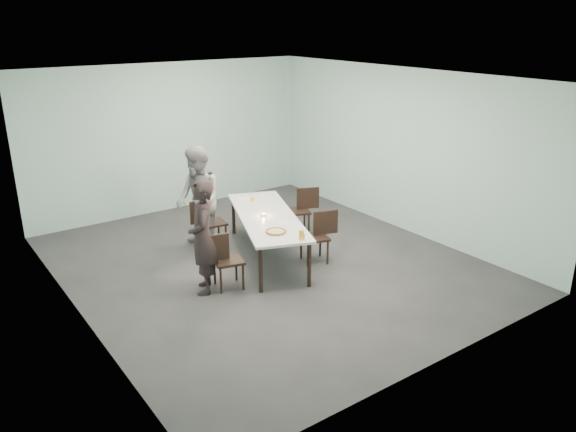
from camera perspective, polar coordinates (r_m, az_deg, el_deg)
ground at (r=9.29m, az=-2.14°, el=-4.81°), size 7.00×7.00×0.00m
room_shell at (r=8.65m, az=-2.31°, el=7.49°), size 6.02×7.02×3.01m
table at (r=9.26m, az=-2.14°, el=-0.26°), size 1.78×2.75×0.75m
chair_near_left at (r=8.33m, az=-6.64°, el=-4.16°), size 0.65×0.50×0.87m
chair_far_left at (r=9.85m, az=-8.11°, el=-0.39°), size 0.63×0.47×0.87m
chair_near_right at (r=9.19m, az=3.18°, el=-1.71°), size 0.65×0.53×0.87m
chair_far_right at (r=10.40m, az=1.43°, el=0.91°), size 0.65×0.55×0.87m
diner_near at (r=8.15m, az=-8.65°, el=-2.13°), size 0.64×0.74×1.70m
diner_far at (r=9.61m, az=-9.09°, el=1.61°), size 0.76×0.94×1.82m
pizza at (r=8.48m, az=-1.23°, el=-1.61°), size 0.34×0.34×0.04m
side_plate at (r=8.86m, az=-0.41°, el=-0.76°), size 0.18×0.18×0.01m
beer_glass at (r=8.21m, az=1.36°, el=-1.93°), size 0.08×0.08×0.15m
water_tumbler at (r=8.25m, az=1.48°, el=-2.06°), size 0.08×0.08×0.09m
tealight at (r=9.20m, az=-2.53°, el=0.10°), size 0.06×0.06×0.05m
amber_tumbler at (r=9.93m, az=-3.63°, el=1.71°), size 0.07×0.07×0.08m
menu at (r=10.09m, az=-4.20°, el=1.76°), size 0.36×0.31×0.01m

